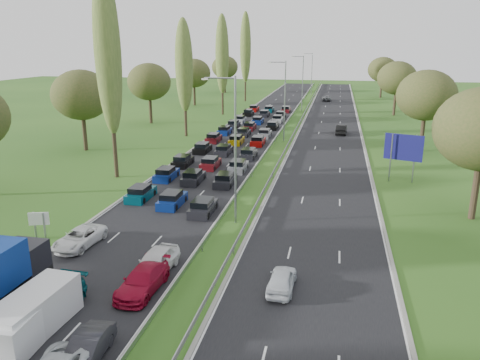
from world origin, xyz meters
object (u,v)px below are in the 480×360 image
Objects in this scene: white_van_rear at (37,310)px; direction_sign at (403,150)px; white_van_front at (30,321)px; near_car_2 at (80,238)px; info_sign at (39,222)px.

direction_sign is at bearing 59.69° from white_van_rear.
white_van_rear is at bearing 93.80° from white_van_front.
near_car_2 is at bearing 112.36° from white_van_rear.
white_van_front is at bearing -57.88° from info_sign.
white_van_rear is (-0.08, 0.77, 0.13)m from white_van_front.
info_sign is (-7.09, 10.65, 0.26)m from white_van_rear.
info_sign is (-7.17, 11.42, 0.39)m from white_van_front.
direction_sign is (28.80, 21.66, 2.20)m from info_sign.
near_car_2 is 0.87× the size of white_van_rear.
info_sign is 0.40× the size of direction_sign.
direction_sign reaches higher than white_van_front.
white_van_front is at bearing -123.18° from direction_sign.
near_car_2 is at bearing -10.94° from info_sign.
white_van_rear reaches higher than near_car_2.
white_van_front is at bearing -67.55° from near_car_2.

